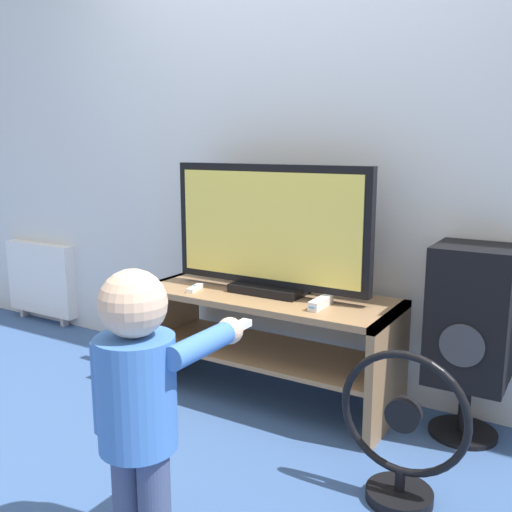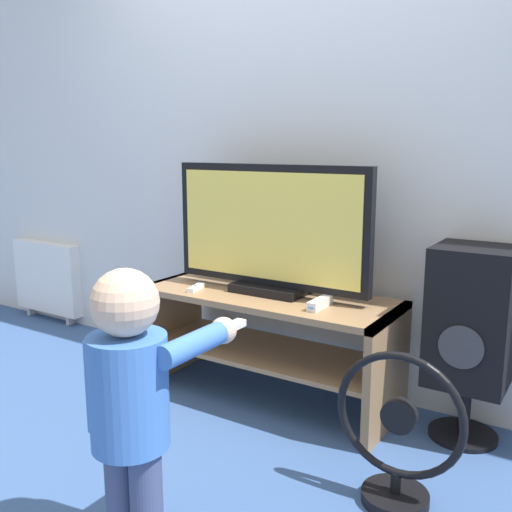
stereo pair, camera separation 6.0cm
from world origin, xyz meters
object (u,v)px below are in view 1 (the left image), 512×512
object	(u,v)px
speaker_tower	(471,319)
radiator	(41,279)
child	(140,394)
television	(269,231)
game_console	(321,303)
floor_fan	(402,435)
remote_primary	(195,288)

from	to	relation	value
speaker_tower	radiator	bearing A→B (deg)	177.33
child	speaker_tower	xyz separation A→B (m)	(0.67, 1.28, -0.01)
television	radiator	world-z (taller)	television
game_console	speaker_tower	world-z (taller)	speaker_tower
radiator	floor_fan	bearing A→B (deg)	-14.68
child	television	bearing A→B (deg)	102.05
remote_primary	child	distance (m)	1.18
game_console	child	world-z (taller)	child
remote_primary	speaker_tower	bearing A→B (deg)	11.40
television	remote_primary	world-z (taller)	television
child	floor_fan	xyz separation A→B (m)	(0.57, 0.68, -0.28)
floor_fan	radiator	xyz separation A→B (m)	(-2.81, 0.74, 0.06)
child	floor_fan	distance (m)	0.93
child	speaker_tower	size ratio (longest dim) A/B	1.08
remote_primary	radiator	distance (m)	1.72
remote_primary	floor_fan	bearing A→B (deg)	-16.83
speaker_tower	game_console	bearing A→B (deg)	-161.51
television	floor_fan	xyz separation A→B (m)	(0.83, -0.50, -0.59)
television	game_console	world-z (taller)	television
remote_primary	floor_fan	xyz separation A→B (m)	(1.16, -0.35, -0.29)
child	speaker_tower	world-z (taller)	child
television	child	size ratio (longest dim) A/B	1.13
speaker_tower	floor_fan	xyz separation A→B (m)	(-0.09, -0.60, -0.27)
television	speaker_tower	distance (m)	0.97
game_console	floor_fan	xyz separation A→B (m)	(0.50, -0.40, -0.30)
child	speaker_tower	distance (m)	1.44
child	radiator	size ratio (longest dim) A/B	1.46
child	floor_fan	size ratio (longest dim) A/B	1.62
speaker_tower	remote_primary	bearing A→B (deg)	-168.60
speaker_tower	floor_fan	size ratio (longest dim) A/B	1.50
television	radiator	distance (m)	2.07
child	radiator	xyz separation A→B (m)	(-2.24, 1.41, -0.22)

